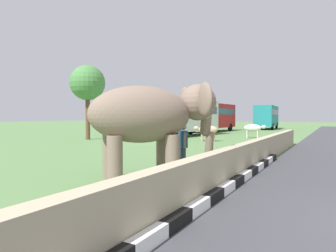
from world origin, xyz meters
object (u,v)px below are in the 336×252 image
(elephant, at_px, (152,116))
(cow_mid, at_px, (253,128))
(bus_red, at_px, (213,115))
(person_handler, at_px, (183,144))
(bus_white, at_px, (183,115))
(bus_teal, at_px, (267,115))
(cow_near, at_px, (207,130))

(elephant, distance_m, cow_mid, 19.26)
(bus_red, bearing_deg, person_handler, -161.74)
(elephant, xyz_separation_m, bus_white, (18.49, 7.91, 0.17))
(bus_teal, bearing_deg, elephant, -173.93)
(bus_white, bearing_deg, bus_red, 4.19)
(bus_red, bearing_deg, cow_mid, -142.50)
(elephant, height_order, cow_mid, elephant)
(bus_teal, bearing_deg, bus_red, 158.56)
(person_handler, height_order, bus_red, bus_red)
(elephant, relative_size, person_handler, 2.34)
(bus_white, bearing_deg, bus_teal, -9.78)
(bus_red, xyz_separation_m, bus_teal, (11.24, -4.41, -0.00))
(bus_teal, relative_size, cow_near, 4.63)
(elephant, xyz_separation_m, cow_near, (14.08, 3.72, -1.04))
(bus_white, height_order, cow_mid, bus_white)
(bus_red, bearing_deg, bus_white, -175.81)
(person_handler, xyz_separation_m, cow_mid, (17.55, 1.68, -0.06))
(person_handler, distance_m, bus_red, 28.39)
(cow_near, xyz_separation_m, cow_mid, (5.09, -2.28, 0.00))
(bus_red, height_order, cow_mid, bus_red)
(person_handler, bearing_deg, cow_mid, 5.47)
(elephant, distance_m, person_handler, 1.92)
(bus_red, relative_size, cow_mid, 5.15)
(bus_white, xyz_separation_m, cow_mid, (0.69, -6.47, -1.21))
(person_handler, bearing_deg, bus_white, 25.79)
(bus_teal, height_order, cow_mid, bus_teal)
(person_handler, bearing_deg, bus_red, 18.26)
(cow_mid, bearing_deg, cow_near, 155.86)
(elephant, xyz_separation_m, person_handler, (1.63, -0.24, -0.98))
(elephant, xyz_separation_m, bus_teal, (39.81, 4.23, 0.17))
(bus_red, distance_m, cow_near, 15.35)
(bus_teal, distance_m, cow_mid, 20.86)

